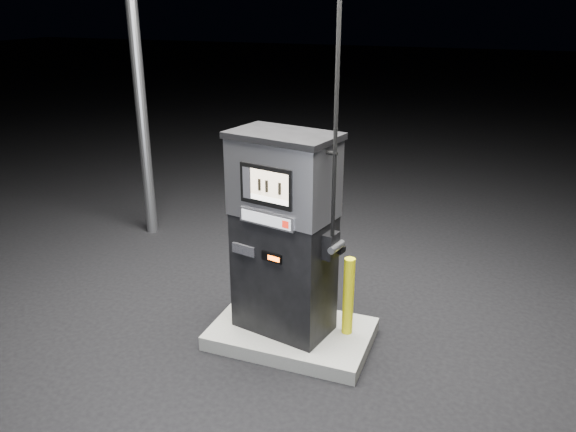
% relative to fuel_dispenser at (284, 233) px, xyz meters
% --- Properties ---
extents(ground, '(80.00, 80.00, 0.00)m').
position_rel_fuel_dispenser_xyz_m(ground, '(0.08, 0.00, -1.19)').
color(ground, black).
rests_on(ground, ground).
extents(pump_island, '(1.60, 1.00, 0.15)m').
position_rel_fuel_dispenser_xyz_m(pump_island, '(0.08, 0.00, -1.11)').
color(pump_island, slate).
rests_on(pump_island, ground).
extents(fuel_dispenser, '(1.16, 0.79, 4.19)m').
position_rel_fuel_dispenser_xyz_m(fuel_dispenser, '(0.00, 0.00, 0.00)').
color(fuel_dispenser, black).
rests_on(fuel_dispenser, pump_island).
extents(bollard_left, '(0.15, 0.15, 0.87)m').
position_rel_fuel_dispenser_xyz_m(bollard_left, '(-0.47, -0.03, -0.60)').
color(bollard_left, yellow).
rests_on(bollard_left, pump_island).
extents(bollard_right, '(0.12, 0.12, 0.82)m').
position_rel_fuel_dispenser_xyz_m(bollard_right, '(0.63, 0.13, -0.63)').
color(bollard_right, yellow).
rests_on(bollard_right, pump_island).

